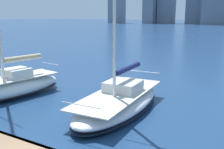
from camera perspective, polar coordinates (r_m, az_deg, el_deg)
sailboat_navy at (r=14.41m, az=1.64°, el=-5.45°), size 3.43×8.34×12.55m
sailboat_tan at (r=17.94m, az=-20.85°, el=-2.17°), size 3.48×7.14×13.11m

